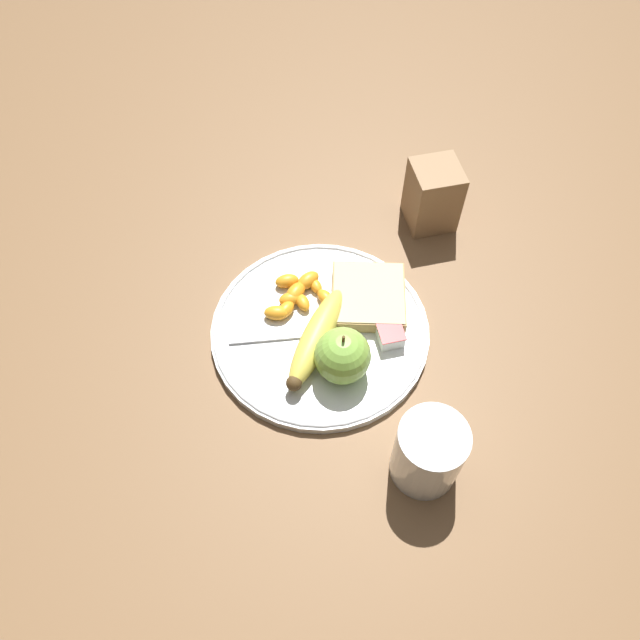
{
  "coord_description": "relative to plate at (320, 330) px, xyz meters",
  "views": [
    {
      "loc": [
        0.42,
        -0.1,
        0.7
      ],
      "look_at": [
        0.0,
        0.0,
        0.03
      ],
      "focal_mm": 35.0,
      "sensor_mm": 36.0,
      "label": 1
    }
  ],
  "objects": [
    {
      "name": "ground_plane",
      "position": [
        0.0,
        0.0,
        -0.01
      ],
      "size": [
        3.0,
        3.0,
        0.0
      ],
      "primitive_type": "plane",
      "color": "brown"
    },
    {
      "name": "plate",
      "position": [
        0.0,
        0.0,
        0.0
      ],
      "size": [
        0.28,
        0.28,
        0.01
      ],
      "color": "silver",
      "rests_on": "ground_plane"
    },
    {
      "name": "juice_glass",
      "position": [
        0.21,
        0.07,
        0.04
      ],
      "size": [
        0.08,
        0.08,
        0.1
      ],
      "color": "silver",
      "rests_on": "ground_plane"
    },
    {
      "name": "apple",
      "position": [
        0.07,
        0.01,
        0.04
      ],
      "size": [
        0.07,
        0.07,
        0.08
      ],
      "color": "#84BC47",
      "rests_on": "plate"
    },
    {
      "name": "banana",
      "position": [
        0.02,
        -0.01,
        0.02
      ],
      "size": [
        0.15,
        0.12,
        0.04
      ],
      "color": "#E0CC4C",
      "rests_on": "plate"
    },
    {
      "name": "bread_slice",
      "position": [
        -0.03,
        0.07,
        0.02
      ],
      "size": [
        0.12,
        0.12,
        0.02
      ],
      "color": "#AB8751",
      "rests_on": "plate"
    },
    {
      "name": "fork",
      "position": [
        0.0,
        -0.02,
        0.01
      ],
      "size": [
        0.04,
        0.17,
        0.0
      ],
      "rotation": [
        0.0,
        0.0,
        14.02
      ],
      "color": "silver",
      "rests_on": "plate"
    },
    {
      "name": "jam_packet",
      "position": [
        0.03,
        0.08,
        0.01
      ],
      "size": [
        0.04,
        0.03,
        0.02
      ],
      "color": "white",
      "rests_on": "plate"
    },
    {
      "name": "orange_segment_0",
      "position": [
        -0.03,
        -0.05,
        0.01
      ],
      "size": [
        0.03,
        0.04,
        0.02
      ],
      "color": "orange",
      "rests_on": "plate"
    },
    {
      "name": "orange_segment_1",
      "position": [
        -0.06,
        -0.02,
        0.01
      ],
      "size": [
        0.04,
        0.04,
        0.02
      ],
      "color": "orange",
      "rests_on": "plate"
    },
    {
      "name": "orange_segment_2",
      "position": [
        -0.04,
        0.02,
        0.01
      ],
      "size": [
        0.03,
        0.03,
        0.02
      ],
      "color": "orange",
      "rests_on": "plate"
    },
    {
      "name": "orange_segment_3",
      "position": [
        -0.07,
        -0.0,
        0.01
      ],
      "size": [
        0.04,
        0.04,
        0.02
      ],
      "color": "orange",
      "rests_on": "plate"
    },
    {
      "name": "orange_segment_4",
      "position": [
        -0.05,
        -0.03,
        0.01
      ],
      "size": [
        0.02,
        0.03,
        0.02
      ],
      "color": "orange",
      "rests_on": "plate"
    },
    {
      "name": "orange_segment_5",
      "position": [
        -0.03,
        -0.04,
        0.01
      ],
      "size": [
        0.03,
        0.03,
        0.02
      ],
      "color": "orange",
      "rests_on": "plate"
    },
    {
      "name": "orange_segment_6",
      "position": [
        -0.06,
        0.01,
        0.01
      ],
      "size": [
        0.03,
        0.02,
        0.01
      ],
      "color": "orange",
      "rests_on": "plate"
    },
    {
      "name": "orange_segment_7",
      "position": [
        -0.08,
        -0.03,
        0.01
      ],
      "size": [
        0.02,
        0.03,
        0.02
      ],
      "color": "orange",
      "rests_on": "plate"
    },
    {
      "name": "orange_segment_8",
      "position": [
        -0.04,
        -0.01,
        0.01
      ],
      "size": [
        0.03,
        0.02,
        0.02
      ],
      "color": "orange",
      "rests_on": "plate"
    },
    {
      "name": "condiment_caddy",
      "position": [
        -0.16,
        0.2,
        0.04
      ],
      "size": [
        0.07,
        0.07,
        0.1
      ],
      "color": "#93704C",
      "rests_on": "ground_plane"
    }
  ]
}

